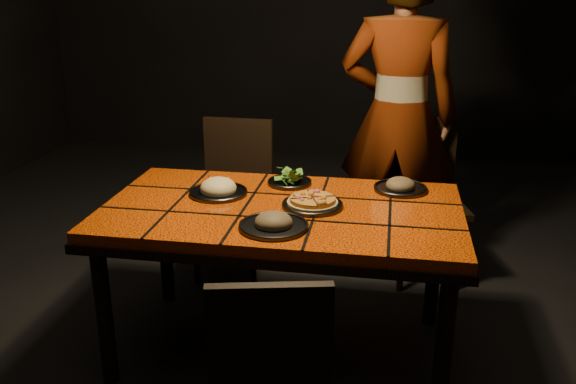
% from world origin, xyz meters
% --- Properties ---
extents(room_shell, '(6.04, 7.04, 3.08)m').
position_xyz_m(room_shell, '(0.00, 0.00, 1.50)').
color(room_shell, black).
rests_on(room_shell, ground).
extents(dining_table, '(1.62, 0.92, 0.75)m').
position_xyz_m(dining_table, '(0.00, 0.00, 0.67)').
color(dining_table, '#F04E07').
rests_on(dining_table, ground).
extents(chair_near, '(0.46, 0.46, 0.86)m').
position_xyz_m(chair_near, '(0.11, -0.84, 0.49)').
color(chair_near, black).
rests_on(chair_near, ground).
extents(chair_far_left, '(0.43, 0.43, 0.93)m').
position_xyz_m(chair_far_left, '(-0.44, 0.82, 0.53)').
color(chair_far_left, black).
rests_on(chair_far_left, ground).
extents(chair_far_right, '(0.51, 0.51, 0.94)m').
position_xyz_m(chair_far_right, '(0.67, 0.99, 0.54)').
color(chair_far_right, black).
rests_on(chair_far_right, ground).
extents(diner, '(0.73, 0.51, 1.90)m').
position_xyz_m(diner, '(0.50, 1.04, 0.95)').
color(diner, brown).
rests_on(diner, ground).
extents(plate_pizza, '(0.29, 0.29, 0.04)m').
position_xyz_m(plate_pizza, '(0.14, 0.02, 0.77)').
color(plate_pizza, '#343439').
rests_on(plate_pizza, dining_table).
extents(plate_pasta, '(0.28, 0.28, 0.09)m').
position_xyz_m(plate_pasta, '(-0.33, 0.10, 0.77)').
color(plate_pasta, '#343439').
rests_on(plate_pasta, dining_table).
extents(plate_salad, '(0.22, 0.22, 0.07)m').
position_xyz_m(plate_salad, '(-0.02, 0.31, 0.78)').
color(plate_salad, '#343439').
rests_on(plate_salad, dining_table).
extents(plate_mushroom_a, '(0.29, 0.29, 0.09)m').
position_xyz_m(plate_mushroom_a, '(0.01, -0.25, 0.77)').
color(plate_mushroom_a, '#343439').
rests_on(plate_mushroom_a, dining_table).
extents(plate_mushroom_b, '(0.26, 0.26, 0.08)m').
position_xyz_m(plate_mushroom_b, '(0.52, 0.31, 0.77)').
color(plate_mushroom_b, '#343439').
rests_on(plate_mushroom_b, dining_table).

